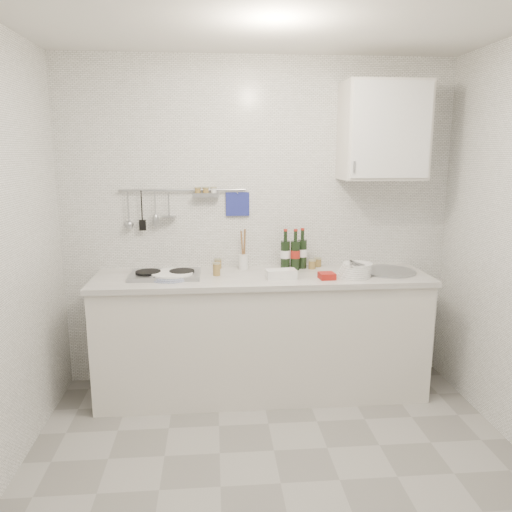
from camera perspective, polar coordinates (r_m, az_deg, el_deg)
The scene contains 15 objects.
floor at distance 3.04m, azimuth 2.84°, elevation -24.52°, with size 3.00×3.00×0.00m, color slate.
back_wall at distance 3.88m, azimuth 0.25°, elevation 3.65°, with size 3.00×0.02×2.50m, color silver.
counter at distance 3.80m, azimuth 0.75°, elevation -9.28°, with size 2.44×0.64×0.96m.
wall_rail at distance 3.82m, azimuth -8.69°, elevation 6.04°, with size 0.98×0.09×0.34m.
wall_cabinet at distance 3.86m, azimuth 14.36°, elevation 13.67°, with size 0.60×0.38×0.70m.
plate_stack_hob at distance 3.60m, azimuth -9.66°, elevation -2.19°, with size 0.32×0.31×0.04m.
plate_stack_sink at distance 3.67m, azimuth 11.29°, elevation -1.57°, with size 0.27×0.25×0.10m.
wine_bottles at distance 3.81m, azimuth 4.40°, elevation 0.78°, with size 0.21×0.12×0.31m.
butter_dish at distance 3.55m, azimuth 2.88°, elevation -2.05°, with size 0.21×0.11×0.06m, color white.
strawberry_punnet at distance 3.56m, azimuth 8.10°, elevation -2.26°, with size 0.11×0.11×0.04m, color red.
utensil_crock at distance 3.81m, azimuth -1.45°, elevation -0.41°, with size 0.08×0.08×0.31m.
jar_a at distance 3.85m, azimuth -4.38°, elevation -0.86°, with size 0.06×0.06×0.08m.
jar_b at distance 3.94m, azimuth 7.07°, elevation -0.69°, with size 0.06×0.06×0.07m.
jar_c at distance 3.85m, azimuth 6.42°, elevation -0.93°, with size 0.06×0.06×0.07m.
jar_d at distance 3.63m, azimuth -4.53°, elevation -1.48°, with size 0.06×0.06×0.10m.
Camera 1 is at (-0.35, -2.43, 1.80)m, focal length 35.00 mm.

